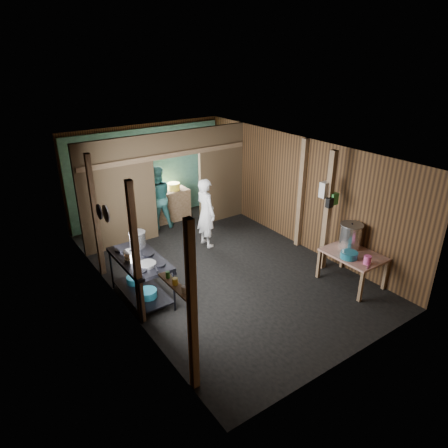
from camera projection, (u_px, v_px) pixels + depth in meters
floor at (219, 267)px, 8.85m from camera, size 4.50×7.00×0.00m
ceiling at (218, 150)px, 7.80m from camera, size 4.50×7.00×0.00m
wall_back at (146, 172)px, 10.95m from camera, size 4.50×0.00×2.60m
wall_front at (357, 288)px, 5.70m from camera, size 4.50×0.00×2.60m
wall_left at (114, 239)px, 7.15m from camera, size 0.00×7.00×2.60m
wall_right at (297, 191)px, 9.50m from camera, size 0.00×7.00×2.60m
partition_left at (118, 195)px, 9.28m from camera, size 1.85×0.10×2.60m
partition_right at (221, 174)px, 10.80m from camera, size 1.35×0.10×2.60m
partition_header at (176, 143)px, 9.70m from camera, size 1.30×0.10×0.60m
turquoise_panel at (148, 175)px, 10.92m from camera, size 4.40×0.06×2.50m
back_counter at (168, 206)px, 11.05m from camera, size 1.20×0.50×0.85m
wall_clock at (155, 150)px, 10.76m from camera, size 0.20×0.03×0.20m
post_left_a at (192, 310)px, 5.23m from camera, size 0.10×0.12×2.60m
post_left_b at (136, 256)px, 6.58m from camera, size 0.10×0.12×2.60m
post_left_c at (96, 217)px, 8.08m from camera, size 0.10×0.12×2.60m
post_right at (301, 194)px, 9.31m from camera, size 0.10×0.12×2.60m
post_free at (328, 212)px, 8.31m from camera, size 0.12×0.12×2.60m
cross_beam at (168, 155)px, 9.63m from camera, size 4.40×0.12×0.12m
pan_lid_big at (106, 214)px, 7.33m from camera, size 0.03×0.34×0.34m
pan_lid_small at (99, 212)px, 7.67m from camera, size 0.03×0.30×0.30m
wall_shelf at (175, 285)px, 5.58m from camera, size 0.14×0.80×0.03m
jar_white at (184, 290)px, 5.37m from camera, size 0.07×0.07×0.10m
jar_yellow at (175, 281)px, 5.56m from camera, size 0.08×0.08×0.10m
jar_green at (168, 275)px, 5.72m from camera, size 0.06×0.06×0.10m
bag_white at (325, 190)px, 8.15m from camera, size 0.22×0.15×0.32m
bag_green at (334, 199)px, 8.18m from camera, size 0.16×0.12×0.24m
bag_black at (330, 203)px, 8.12m from camera, size 0.14×0.10×0.20m
gas_range at (141, 278)px, 7.56m from camera, size 0.78×1.51×0.89m
prep_table at (351, 268)px, 8.11m from camera, size 0.83×1.14×0.67m
stove_pot_large at (138, 240)px, 7.73m from camera, size 0.42×0.42×0.33m
stove_pot_med at (131, 256)px, 7.23m from camera, size 0.31×0.31×0.22m
frying_pan at (147, 264)px, 7.10m from camera, size 0.42×0.59×0.07m
blue_tub_front at (148, 293)px, 7.45m from camera, size 0.34×0.34×0.14m
blue_tub_back at (135, 280)px, 7.90m from camera, size 0.32×0.32×0.13m
stock_pot at (351, 236)px, 8.14m from camera, size 0.48×0.48×0.53m
wash_basin at (349, 255)px, 7.80m from camera, size 0.41×0.41×0.12m
pink_bucket at (367, 260)px, 7.57m from camera, size 0.16×0.16×0.17m
knife at (369, 266)px, 7.53m from camera, size 0.29×0.14×0.01m
yellow_tub at (174, 186)px, 10.95m from camera, size 0.34×0.34×0.19m
red_cup at (160, 190)px, 10.75m from camera, size 0.12×0.12×0.14m
cook at (206, 213)px, 9.50m from camera, size 0.40×0.61×1.67m
worker_back at (157, 198)px, 10.45m from camera, size 0.94×0.81×1.67m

